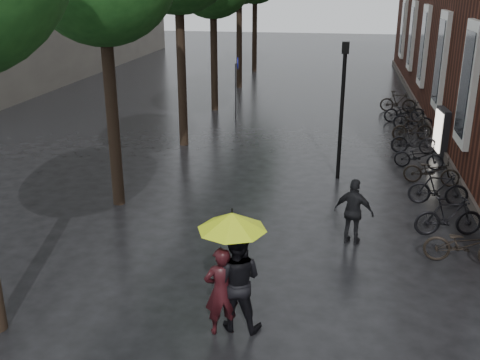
% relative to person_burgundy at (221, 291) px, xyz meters
% --- Properties ---
extents(person_burgundy, '(0.71, 0.60, 1.65)m').
position_rel_person_burgundy_xyz_m(person_burgundy, '(0.00, 0.00, 0.00)').
color(person_burgundy, black).
rests_on(person_burgundy, ground).
extents(person_black, '(0.94, 0.74, 1.88)m').
position_rel_person_burgundy_xyz_m(person_black, '(0.23, 0.20, 0.11)').
color(person_black, black).
rests_on(person_black, ground).
extents(lime_umbrella, '(1.19, 1.19, 1.74)m').
position_rel_person_burgundy_xyz_m(lime_umbrella, '(0.17, 0.11, 1.28)').
color(lime_umbrella, black).
rests_on(lime_umbrella, ground).
extents(pedestrian_walking, '(1.01, 0.65, 1.59)m').
position_rel_person_burgundy_xyz_m(pedestrian_walking, '(2.30, 4.01, -0.03)').
color(pedestrian_walking, black).
rests_on(pedestrian_walking, ground).
extents(parked_bicycles, '(2.00, 15.75, 0.99)m').
position_rel_person_burgundy_xyz_m(parked_bicycles, '(4.62, 10.81, -0.36)').
color(parked_bicycles, black).
rests_on(parked_bicycles, ground).
extents(ad_lightbox, '(0.26, 1.11, 1.68)m').
position_rel_person_burgundy_xyz_m(ad_lightbox, '(5.37, 11.61, 0.02)').
color(ad_lightbox, black).
rests_on(ad_lightbox, ground).
extents(lamp_post, '(0.22, 0.22, 4.18)m').
position_rel_person_burgundy_xyz_m(lamp_post, '(1.90, 8.57, 1.71)').
color(lamp_post, black).
rests_on(lamp_post, ground).
extents(cycle_sign, '(0.14, 0.50, 2.74)m').
position_rel_person_burgundy_xyz_m(cycle_sign, '(-2.59, 15.46, 0.99)').
color(cycle_sign, '#262628').
rests_on(cycle_sign, ground).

